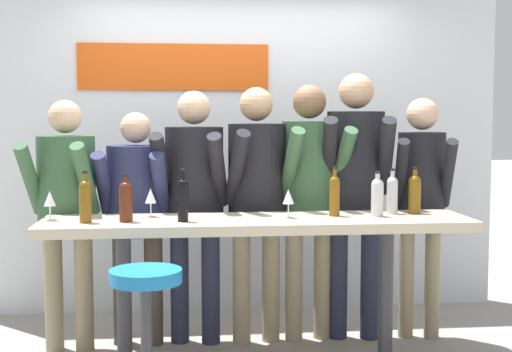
{
  "coord_description": "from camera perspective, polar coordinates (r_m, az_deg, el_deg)",
  "views": [
    {
      "loc": [
        -0.44,
        -4.24,
        1.56
      ],
      "look_at": [
        0.0,
        0.09,
        1.2
      ],
      "focal_mm": 50.0,
      "sensor_mm": 36.0,
      "label": 1
    }
  ],
  "objects": [
    {
      "name": "back_wall",
      "position": [
        5.71,
        -1.45,
        3.53
      ],
      "size": [
        4.19,
        0.12,
        2.86
      ],
      "color": "silver",
      "rests_on": "ground_plane"
    },
    {
      "name": "person_left",
      "position": [
        4.88,
        -9.55,
        -2.19
      ],
      "size": [
        0.51,
        0.58,
        1.59
      ],
      "rotation": [
        0.0,
        0.0,
        -0.13
      ],
      "color": "#473D33",
      "rests_on": "ground_plane"
    },
    {
      "name": "person_center_right",
      "position": [
        4.92,
        4.29,
        -0.58
      ],
      "size": [
        0.5,
        0.61,
        1.77
      ],
      "rotation": [
        0.0,
        0.0,
        0.14
      ],
      "color": "gray",
      "rests_on": "ground_plane"
    },
    {
      "name": "wine_bottle_5",
      "position": [
        4.42,
        6.3,
        -1.41
      ],
      "size": [
        0.07,
        0.07,
        0.31
      ],
      "color": "brown",
      "rests_on": "tasting_table"
    },
    {
      "name": "wine_bottle_4",
      "position": [
        4.62,
        12.58,
        -1.26
      ],
      "size": [
        0.08,
        0.08,
        0.29
      ],
      "color": "brown",
      "rests_on": "tasting_table"
    },
    {
      "name": "bar_stool",
      "position": [
        3.79,
        -8.78,
        -11.26
      ],
      "size": [
        0.39,
        0.39,
        0.78
      ],
      "color": "#333338",
      "rests_on": "ground_plane"
    },
    {
      "name": "wine_glass_0",
      "position": [
        4.38,
        -16.17,
        -1.82
      ],
      "size": [
        0.07,
        0.07,
        0.18
      ],
      "color": "silver",
      "rests_on": "tasting_table"
    },
    {
      "name": "wine_bottle_6",
      "position": [
        4.44,
        9.68,
        -1.53
      ],
      "size": [
        0.08,
        0.08,
        0.28
      ],
      "color": "#B7BCC1",
      "rests_on": "tasting_table"
    },
    {
      "name": "wine_bottle_1",
      "position": [
        4.18,
        -5.87,
        -1.75
      ],
      "size": [
        0.06,
        0.06,
        0.31
      ],
      "color": "black",
      "rests_on": "tasting_table"
    },
    {
      "name": "wine_glass_1",
      "position": [
        4.39,
        -8.43,
        -1.66
      ],
      "size": [
        0.07,
        0.07,
        0.18
      ],
      "color": "silver",
      "rests_on": "tasting_table"
    },
    {
      "name": "wine_glass_2",
      "position": [
        4.31,
        2.62,
        -1.74
      ],
      "size": [
        0.07,
        0.07,
        0.18
      ],
      "color": "silver",
      "rests_on": "tasting_table"
    },
    {
      "name": "person_center_left",
      "position": [
        4.85,
        -4.97,
        -1.06
      ],
      "size": [
        0.54,
        0.63,
        1.73
      ],
      "rotation": [
        0.0,
        0.0,
        -0.2
      ],
      "color": "#23283D",
      "rests_on": "ground_plane"
    },
    {
      "name": "wine_bottle_3",
      "position": [
        4.22,
        -10.37,
        -1.86
      ],
      "size": [
        0.08,
        0.08,
        0.28
      ],
      "color": "#4C1E0F",
      "rests_on": "tasting_table"
    },
    {
      "name": "person_right",
      "position": [
        4.96,
        7.95,
        -0.01
      ],
      "size": [
        0.53,
        0.64,
        1.85
      ],
      "rotation": [
        0.0,
        0.0,
        -0.16
      ],
      "color": "#23283D",
      "rests_on": "ground_plane"
    },
    {
      "name": "person_center",
      "position": [
        4.84,
        0.06,
        -0.83
      ],
      "size": [
        0.52,
        0.62,
        1.76
      ],
      "rotation": [
        0.0,
        0.0,
        0.19
      ],
      "color": "gray",
      "rests_on": "ground_plane"
    },
    {
      "name": "person_far_left",
      "position": [
        4.83,
        -14.94,
        -1.69
      ],
      "size": [
        0.51,
        0.6,
        1.67
      ],
      "rotation": [
        0.0,
        0.0,
        -0.18
      ],
      "color": "gray",
      "rests_on": "ground_plane"
    },
    {
      "name": "person_far_right",
      "position": [
        5.08,
        13.07,
        -1.05
      ],
      "size": [
        0.46,
        0.57,
        1.69
      ],
      "rotation": [
        0.0,
        0.0,
        -0.2
      ],
      "color": "gray",
      "rests_on": "ground_plane"
    },
    {
      "name": "tasting_table",
      "position": [
        4.33,
        0.12,
        -5.23
      ],
      "size": [
        2.59,
        0.58,
        0.95
      ],
      "color": "beige",
      "rests_on": "ground_plane"
    },
    {
      "name": "wine_bottle_2",
      "position": [
        4.23,
        -13.49,
        -1.81
      ],
      "size": [
        0.07,
        0.07,
        0.3
      ],
      "color": "brown",
      "rests_on": "tasting_table"
    },
    {
      "name": "wine_bottle_0",
      "position": [
        4.58,
        10.85,
        -1.34
      ],
      "size": [
        0.07,
        0.07,
        0.29
      ],
      "color": "#B7BCC1",
      "rests_on": "tasting_table"
    }
  ]
}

